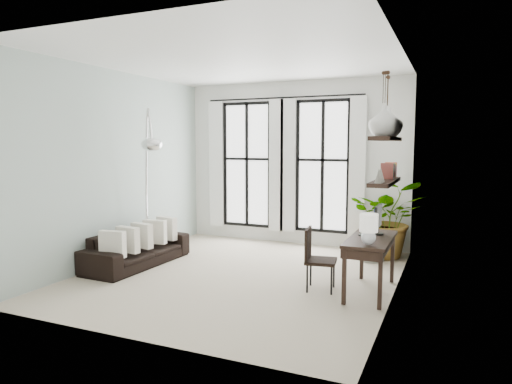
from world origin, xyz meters
The scene contains 16 objects.
floor centered at (0.00, 0.00, 0.00)m, with size 5.00×5.00×0.00m, color #BBAC94.
ceiling centered at (0.00, 0.00, 3.20)m, with size 5.00×5.00×0.00m, color white.
wall_left centered at (-2.25, 0.00, 1.60)m, with size 5.00×5.00×0.00m, color #A2B4AC.
wall_right centered at (2.25, 0.00, 1.60)m, with size 5.00×5.00×0.00m, color white.
wall_back centered at (0.00, 2.50, 1.60)m, with size 4.50×4.50×0.00m, color white.
windows centered at (-0.20, 2.43, 1.56)m, with size 3.26×0.13×2.65m.
wall_shelves centered at (2.11, -0.03, 1.73)m, with size 0.25×1.30×0.60m.
sofa centered at (-1.80, -0.14, 0.28)m, with size 1.93×0.76×0.56m, color black.
throw_pillows centered at (-1.70, -0.14, 0.50)m, with size 0.40×1.52×0.40m.
plant centered at (1.90, 2.04, 0.69)m, with size 1.25×1.08×1.38m, color #2D7228.
desk centered at (1.95, -0.12, 0.71)m, with size 0.54×1.28×1.15m.
desk_chair centered at (1.24, -0.21, 0.48)m, with size 0.46×0.46×0.85m.
arc_lamp centered at (-1.69, 0.08, 1.88)m, with size 0.76×0.72×2.56m.
buddha centered at (1.68, 1.69, 0.33)m, with size 0.44×0.44×0.79m.
vase_a centered at (2.11, -0.32, 2.27)m, with size 0.37×0.37×0.38m, color white.
vase_b centered at (2.11, 0.08, 2.27)m, with size 0.37×0.37×0.38m, color white.
Camera 1 is at (2.91, -6.10, 1.99)m, focal length 32.00 mm.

